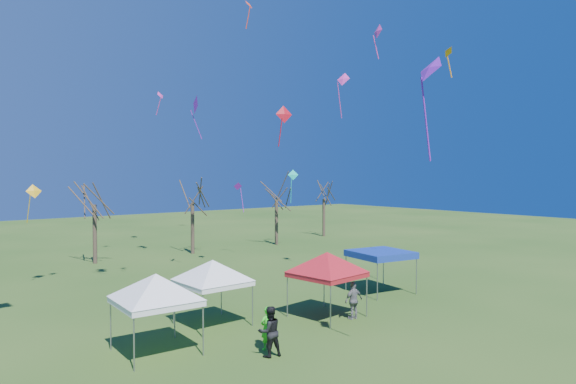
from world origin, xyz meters
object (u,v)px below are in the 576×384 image
(tent_white_mid, at_px, (213,264))
(tent_blue, at_px, (381,254))
(person_dark, at_px, (270,331))
(tent_red, at_px, (327,256))
(tree_5, at_px, (324,186))
(tent_white_west, at_px, (156,279))
(person_green, at_px, (267,328))
(tree_3, at_px, (192,185))
(tree_4, at_px, (276,184))
(person_grey, at_px, (354,300))
(tree_2, at_px, (94,183))

(tent_white_mid, height_order, tent_blue, tent_white_mid)
(person_dark, bearing_deg, tent_red, -143.46)
(tree_5, distance_m, tent_white_west, 39.11)
(person_dark, xyz_separation_m, person_green, (0.41, 0.71, -0.11))
(tent_white_mid, distance_m, person_green, 4.68)
(tent_white_west, bearing_deg, tent_blue, 5.16)
(person_green, bearing_deg, tree_3, -116.38)
(tree_5, bearing_deg, tent_red, -132.70)
(tree_5, bearing_deg, person_green, -136.42)
(tree_4, xyz_separation_m, tent_blue, (-7.84, -20.26, -3.79))
(tree_4, distance_m, tree_5, 8.62)
(tent_blue, bearing_deg, tent_red, -163.41)
(tent_blue, relative_size, person_dark, 1.85)
(tree_5, relative_size, tent_red, 1.79)
(tent_red, bearing_deg, tent_white_mid, 155.45)
(tent_white_west, relative_size, tent_red, 0.98)
(tree_3, relative_size, person_green, 4.58)
(person_grey, bearing_deg, tent_white_mid, -27.93)
(tent_white_west, xyz_separation_m, person_green, (3.63, -2.39, -2.06))
(tent_white_mid, xyz_separation_m, tent_blue, (11.16, -0.52, -0.57))
(tree_5, relative_size, tent_blue, 2.08)
(tent_blue, bearing_deg, tent_white_mid, 177.35)
(tree_4, xyz_separation_m, tent_red, (-13.90, -22.07, -3.08))
(person_dark, relative_size, person_green, 1.13)
(tree_2, xyz_separation_m, tent_white_mid, (-1.27, -20.12, -3.45))
(tree_3, xyz_separation_m, person_grey, (-3.86, -23.22, -5.17))
(tree_3, height_order, tree_5, tree_3)
(tree_5, bearing_deg, tent_white_west, -142.65)
(tree_5, distance_m, tent_blue, 27.80)
(tent_red, relative_size, tent_blue, 1.16)
(tree_3, bearing_deg, tent_red, -101.70)
(tree_4, bearing_deg, person_grey, -119.63)
(tree_3, distance_m, tent_red, 22.80)
(tree_3, relative_size, tree_4, 1.00)
(tent_white_mid, bearing_deg, tree_4, 46.12)
(person_grey, xyz_separation_m, person_dark, (-6.23, -1.52, 0.06))
(tree_2, bearing_deg, person_dark, -93.87)
(tent_blue, xyz_separation_m, person_dark, (-11.58, -4.43, -1.29))
(tree_3, relative_size, person_dark, 4.07)
(tree_3, xyz_separation_m, tent_white_mid, (-9.67, -19.79, -3.24))
(tent_white_west, height_order, person_grey, tent_white_west)
(tree_3, distance_m, person_green, 26.43)
(person_dark, bearing_deg, tree_5, -125.00)
(tree_5, xyz_separation_m, tent_white_mid, (-27.36, -21.81, -2.89))
(tent_blue, bearing_deg, person_dark, -159.05)
(tent_red, distance_m, person_green, 5.85)
(tree_4, xyz_separation_m, person_dark, (-19.42, -24.70, -5.09))
(tent_white_mid, bearing_deg, tree_5, 38.56)
(tree_5, height_order, tent_blue, tree_5)
(tent_white_west, height_order, tent_red, tent_red)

